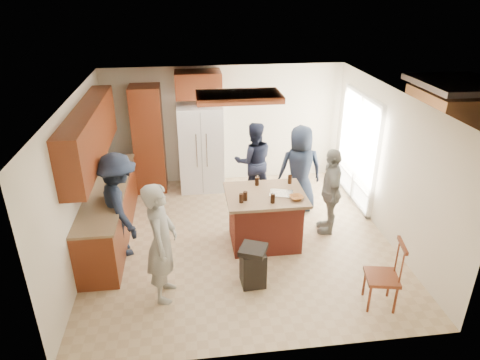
{
  "coord_description": "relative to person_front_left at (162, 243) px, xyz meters",
  "views": [
    {
      "loc": [
        -0.8,
        -6.2,
        4.07
      ],
      "look_at": [
        -0.01,
        -0.06,
        1.15
      ],
      "focal_mm": 32.0,
      "sensor_mm": 36.0,
      "label": 1
    }
  ],
  "objects": [
    {
      "name": "person_side_right",
      "position": [
        2.81,
        1.39,
        -0.1
      ],
      "size": [
        0.66,
        0.99,
        1.55
      ],
      "primitive_type": "imported",
      "rotation": [
        0.0,
        0.0,
        -1.81
      ],
      "color": "gray",
      "rests_on": "ground"
    },
    {
      "name": "person_front_left",
      "position": [
        0.0,
        0.0,
        0.0
      ],
      "size": [
        0.54,
        0.69,
        1.75
      ],
      "primitive_type": "imported",
      "rotation": [
        0.0,
        0.0,
        1.45
      ],
      "color": "gray",
      "rests_on": "ground"
    },
    {
      "name": "person_counter",
      "position": [
        -0.69,
        1.16,
        -0.01
      ],
      "size": [
        0.9,
        1.23,
        1.72
      ],
      "primitive_type": "imported",
      "rotation": [
        0.0,
        0.0,
        1.96
      ],
      "color": "#182031",
      "rests_on": "ground"
    },
    {
      "name": "trash_bin",
      "position": [
        1.26,
        0.09,
        -0.55
      ],
      "size": [
        0.47,
        0.47,
        0.63
      ],
      "color": "black",
      "rests_on": "ground"
    },
    {
      "name": "refrigerator",
      "position": [
        0.68,
        3.42,
        0.03
      ],
      "size": [
        0.9,
        0.76,
        1.8
      ],
      "color": "white",
      "rests_on": "ground"
    },
    {
      "name": "left_cabinetry",
      "position": [
        -1.01,
        1.7,
        0.08
      ],
      "size": [
        0.64,
        3.0,
        2.3
      ],
      "color": "maroon",
      "rests_on": "ground"
    },
    {
      "name": "person_behind_left",
      "position": [
        1.69,
        2.8,
        -0.07
      ],
      "size": [
        0.79,
        0.5,
        1.6
      ],
      "primitive_type": "imported",
      "rotation": [
        0.0,
        0.0,
        3.16
      ],
      "color": "#181D31",
      "rests_on": "ground"
    },
    {
      "name": "person_behind_right",
      "position": [
        2.47,
        2.2,
        -0.03
      ],
      "size": [
        0.84,
        0.55,
        1.69
      ],
      "primitive_type": "imported",
      "rotation": [
        0.0,
        0.0,
        3.12
      ],
      "color": "#192132",
      "rests_on": "ground"
    },
    {
      "name": "kitchen_island",
      "position": [
        1.62,
        1.14,
        -0.4
      ],
      "size": [
        1.28,
        1.03,
        0.93
      ],
      "color": "maroon",
      "rests_on": "ground"
    },
    {
      "name": "back_wall_units",
      "position": [
        -0.1,
        3.5,
        0.51
      ],
      "size": [
        1.8,
        0.6,
        2.45
      ],
      "color": "maroon",
      "rests_on": "ground"
    },
    {
      "name": "spindle_chair",
      "position": [
        2.92,
        -0.57,
        -0.42
      ],
      "size": [
        0.49,
        0.49,
        0.99
      ],
      "color": "maroon",
      "rests_on": "ground"
    },
    {
      "name": "room_shell",
      "position": [
        5.61,
        2.94,
        -0.01
      ],
      "size": [
        8.0,
        5.2,
        5.0
      ],
      "color": "tan",
      "rests_on": "ground"
    },
    {
      "name": "island_items",
      "position": [
        1.79,
        1.04,
        0.1
      ],
      "size": [
        1.04,
        0.73,
        0.15
      ],
      "color": "silver",
      "rests_on": "kitchen_island"
    }
  ]
}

